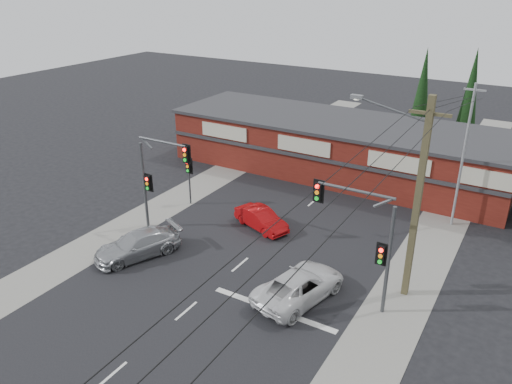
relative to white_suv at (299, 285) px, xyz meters
The scene contains 18 objects.
ground 4.19m from the white_suv, behind, with size 120.00×120.00×0.00m, color black.
road_strip 6.53m from the white_suv, 129.44° to the left, with size 14.00×70.00×0.01m, color black.
verge_left 13.60m from the white_suv, 158.34° to the left, with size 3.00×70.00×0.02m, color gray.
verge_right 6.69m from the white_suv, 48.91° to the left, with size 3.00×70.00×0.02m, color gray.
stop_line 1.76m from the white_suv, 112.87° to the right, with size 6.50×0.35×0.01m, color silver.
white_suv is the anchor object (origin of this frame).
silver_suv 9.64m from the white_suv, behind, with size 2.00×4.92×1.43m, color #A9ACAF.
red_sedan 7.58m from the white_suv, 134.48° to the left, with size 1.35×3.87×1.27m, color #AA0A0C.
lane_dashes 4.32m from the white_suv, 165.47° to the left, with size 0.12×39.71×0.01m.
shop_building 17.81m from the white_suv, 106.76° to the left, with size 27.30×8.40×4.22m.
conifer_near 24.49m from the white_suv, 91.49° to the left, with size 1.80×1.80×9.25m.
conifer_far 26.60m from the white_suv, 83.70° to the left, with size 1.80×1.80×9.25m.
traffic_mast_left 11.21m from the white_suv, 169.17° to the left, with size 3.77×0.27×5.97m.
traffic_mast_right 4.35m from the white_suv, 20.42° to the left, with size 3.96×0.27×5.97m.
pedestal_signal 12.94m from the white_suv, 152.00° to the left, with size 0.55×0.27×3.38m.
utility_pole 6.99m from the white_suv, 35.32° to the left, with size 4.38×0.59×10.00m.
steel_pole 13.56m from the white_suv, 67.92° to the left, with size 1.20×0.16×9.00m.
power_lines 9.70m from the white_suv, 29.43° to the right, with size 2.01×29.00×1.22m.
Camera 1 is at (12.73, -18.65, 14.69)m, focal length 35.00 mm.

